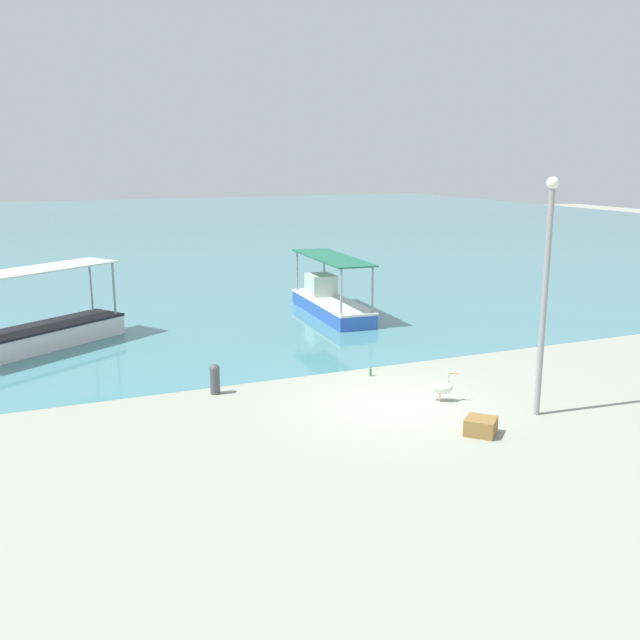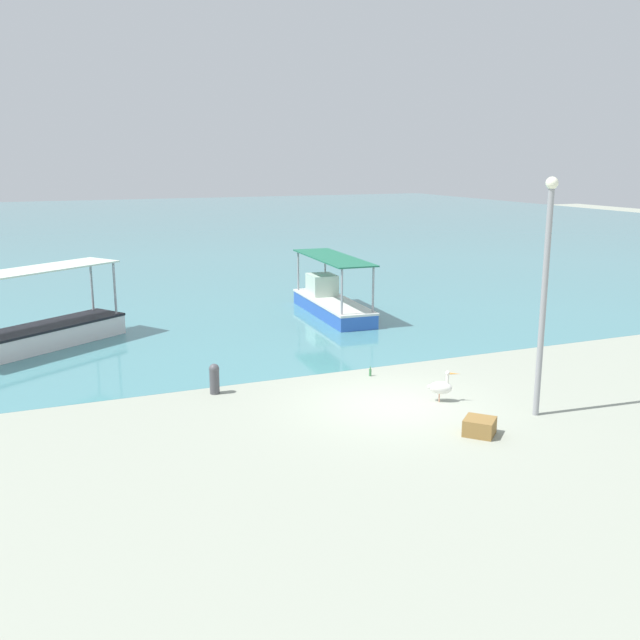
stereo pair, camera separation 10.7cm
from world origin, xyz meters
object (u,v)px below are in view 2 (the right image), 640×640
object	(u,v)px
fishing_boat_near_left	(331,300)
pelican	(441,387)
cargo_crate	(480,427)
fishing_boat_center	(28,335)
mooring_bollard	(214,378)
glass_bottle	(370,372)
lamp_post	(545,285)

from	to	relation	value
fishing_boat_near_left	pelican	xyz separation A→B (m)	(-1.53, -10.36, -0.17)
cargo_crate	pelican	bearing A→B (deg)	80.09
fishing_boat_center	cargo_crate	distance (m)	14.41
mooring_bollard	cargo_crate	distance (m)	6.80
pelican	cargo_crate	xyz separation A→B (m)	(-0.38, -2.19, -0.19)
cargo_crate	glass_bottle	size ratio (longest dim) A/B	2.37
lamp_post	cargo_crate	xyz separation A→B (m)	(-1.95, -0.52, -2.93)
mooring_bollard	glass_bottle	xyz separation A→B (m)	(4.37, -0.19, -0.32)
pelican	glass_bottle	size ratio (longest dim) A/B	2.96
fishing_boat_center	lamp_post	size ratio (longest dim) A/B	1.14
lamp_post	cargo_crate	bearing A→B (deg)	-164.99
lamp_post	fishing_boat_center	bearing A→B (deg)	135.55
lamp_post	cargo_crate	size ratio (longest dim) A/B	8.62
mooring_bollard	cargo_crate	world-z (taller)	mooring_bollard
fishing_boat_center	pelican	world-z (taller)	fishing_boat_center
glass_bottle	fishing_boat_center	bearing A→B (deg)	143.32
pelican	lamp_post	bearing A→B (deg)	-46.73
pelican	cargo_crate	world-z (taller)	pelican
lamp_post	mooring_bollard	world-z (taller)	lamp_post
cargo_crate	glass_bottle	distance (m)	4.78
fishing_boat_center	glass_bottle	bearing A→B (deg)	-36.68
pelican	mooring_bollard	size ratio (longest dim) A/B	1.01
fishing_boat_near_left	glass_bottle	xyz separation A→B (m)	(-2.19, -7.78, -0.44)
pelican	glass_bottle	distance (m)	2.67
pelican	mooring_bollard	bearing A→B (deg)	151.20
pelican	mooring_bollard	distance (m)	5.74
fishing_boat_near_left	cargo_crate	world-z (taller)	fishing_boat_near_left
pelican	lamp_post	world-z (taller)	lamp_post
fishing_boat_center	mooring_bollard	bearing A→B (deg)	-55.43
lamp_post	glass_bottle	world-z (taller)	lamp_post
pelican	lamp_post	size ratio (longest dim) A/B	0.14
fishing_boat_near_left	cargo_crate	size ratio (longest dim) A/B	8.78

